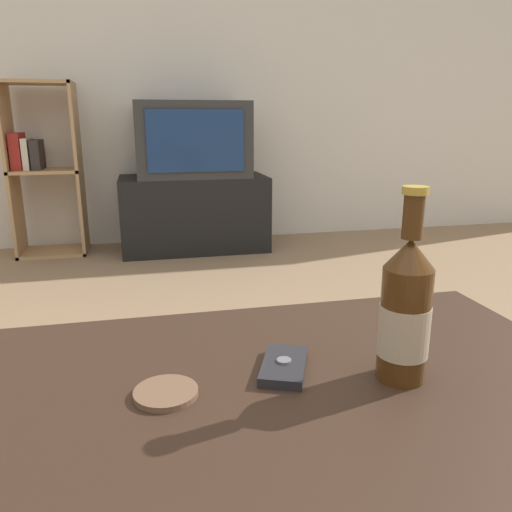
# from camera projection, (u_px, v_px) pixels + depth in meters

# --- Properties ---
(back_wall) EXTENTS (8.00, 0.05, 2.60)m
(back_wall) POSITION_uv_depth(u_px,v_px,m) (150.00, 45.00, 3.23)
(back_wall) COLOR silver
(back_wall) RESTS_ON ground_plane
(coffee_table) EXTENTS (1.02, 0.66, 0.50)m
(coffee_table) POSITION_uv_depth(u_px,v_px,m) (246.00, 467.00, 0.63)
(coffee_table) COLOR #332116
(coffee_table) RESTS_ON ground_plane
(tv_stand) EXTENTS (0.94, 0.46, 0.48)m
(tv_stand) POSITION_uv_depth(u_px,v_px,m) (194.00, 213.00, 3.28)
(tv_stand) COLOR black
(tv_stand) RESTS_ON ground_plane
(television) EXTENTS (0.70, 0.46, 0.46)m
(television) POSITION_uv_depth(u_px,v_px,m) (192.00, 139.00, 3.15)
(television) COLOR #2D2D2D
(television) RESTS_ON tv_stand
(bookshelf) EXTENTS (0.41, 0.30, 1.06)m
(bookshelf) POSITION_uv_depth(u_px,v_px,m) (42.00, 167.00, 3.08)
(bookshelf) COLOR tan
(bookshelf) RESTS_ON ground_plane
(beer_bottle) EXTENTS (0.07, 0.07, 0.26)m
(beer_bottle) POSITION_uv_depth(u_px,v_px,m) (405.00, 312.00, 0.66)
(beer_bottle) COLOR #47280F
(beer_bottle) RESTS_ON coffee_table
(cell_phone) EXTENTS (0.10, 0.12, 0.02)m
(cell_phone) POSITION_uv_depth(u_px,v_px,m) (284.00, 366.00, 0.70)
(cell_phone) COLOR #232328
(cell_phone) RESTS_ON coffee_table
(coaster) EXTENTS (0.08, 0.08, 0.01)m
(coaster) POSITION_uv_depth(u_px,v_px,m) (166.00, 393.00, 0.64)
(coaster) COLOR brown
(coaster) RESTS_ON coffee_table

